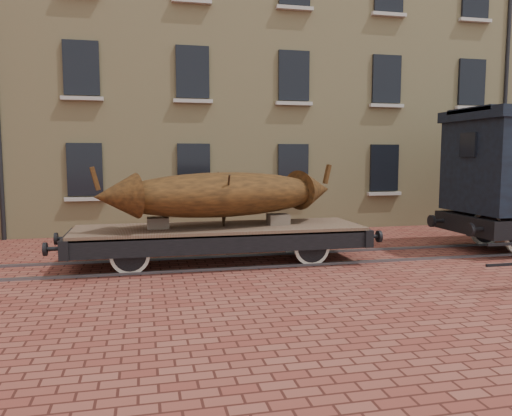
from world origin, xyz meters
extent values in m
plane|color=maroon|center=(0.00, 0.00, 0.00)|extent=(90.00, 90.00, 0.00)
cube|color=#CCB77B|center=(3.00, 10.00, 7.00)|extent=(40.00, 10.00, 14.00)
cube|color=black|center=(-6.00, 4.96, 2.20)|extent=(1.10, 0.12, 1.70)
cube|color=#A9A59B|center=(-6.00, 4.90, 1.25)|extent=(1.30, 0.18, 0.12)
cube|color=black|center=(-2.50, 4.96, 2.20)|extent=(1.10, 0.12, 1.70)
cube|color=#A9A59B|center=(-2.50, 4.90, 1.25)|extent=(1.30, 0.18, 0.12)
cube|color=black|center=(1.00, 4.96, 2.20)|extent=(1.10, 0.12, 1.70)
cube|color=#A9A59B|center=(1.00, 4.90, 1.25)|extent=(1.30, 0.18, 0.12)
cube|color=black|center=(4.50, 4.96, 2.20)|extent=(1.10, 0.12, 1.70)
cube|color=#A9A59B|center=(4.50, 4.90, 1.25)|extent=(1.30, 0.18, 0.12)
cube|color=black|center=(8.00, 4.96, 2.20)|extent=(1.10, 0.12, 1.70)
cube|color=#A9A59B|center=(8.00, 4.90, 1.25)|extent=(1.30, 0.18, 0.12)
cube|color=black|center=(-6.00, 4.96, 5.40)|extent=(1.10, 0.12, 1.70)
cube|color=#A9A59B|center=(-6.00, 4.90, 4.45)|extent=(1.30, 0.18, 0.12)
cube|color=black|center=(-2.50, 4.96, 5.40)|extent=(1.10, 0.12, 1.70)
cube|color=#A9A59B|center=(-2.50, 4.90, 4.45)|extent=(1.30, 0.18, 0.12)
cube|color=black|center=(1.00, 4.96, 5.40)|extent=(1.10, 0.12, 1.70)
cube|color=#A9A59B|center=(1.00, 4.90, 4.45)|extent=(1.30, 0.18, 0.12)
cube|color=black|center=(4.50, 4.96, 5.40)|extent=(1.10, 0.12, 1.70)
cube|color=#A9A59B|center=(4.50, 4.90, 4.45)|extent=(1.30, 0.18, 0.12)
cube|color=black|center=(8.00, 4.96, 5.40)|extent=(1.10, 0.12, 1.70)
cube|color=#A9A59B|center=(8.00, 4.90, 4.45)|extent=(1.30, 0.18, 0.12)
cube|color=#A9A59B|center=(-2.50, 4.90, 7.65)|extent=(1.30, 0.18, 0.12)
cube|color=#A9A59B|center=(1.00, 4.90, 7.65)|extent=(1.30, 0.18, 0.12)
cube|color=#A9A59B|center=(4.50, 4.90, 7.65)|extent=(1.30, 0.18, 0.12)
cube|color=#A9A59B|center=(8.00, 4.90, 7.65)|extent=(1.30, 0.18, 0.12)
cylinder|color=black|center=(9.50, 4.95, 7.00)|extent=(0.14, 0.14, 14.00)
cube|color=#59595E|center=(0.00, -0.72, 0.03)|extent=(30.00, 0.08, 0.06)
cube|color=#59595E|center=(0.00, 0.72, 0.03)|extent=(30.00, 0.08, 0.06)
cube|color=brown|center=(-2.37, 0.00, 0.87)|extent=(6.94, 2.04, 0.11)
cube|color=black|center=(-2.37, -0.94, 0.65)|extent=(6.94, 0.15, 0.42)
cube|color=black|center=(-2.37, 0.94, 0.65)|extent=(6.94, 0.15, 0.42)
cube|color=black|center=(-5.84, 0.00, 0.65)|extent=(0.20, 2.13, 0.42)
cylinder|color=black|center=(-6.10, -0.69, 0.65)|extent=(0.32, 0.09, 0.09)
cylinder|color=black|center=(-6.26, -0.69, 0.65)|extent=(0.07, 0.30, 0.30)
cylinder|color=black|center=(-6.10, 0.69, 0.65)|extent=(0.32, 0.09, 0.09)
cylinder|color=black|center=(-6.26, 0.69, 0.65)|extent=(0.07, 0.30, 0.30)
cube|color=black|center=(1.10, 0.00, 0.65)|extent=(0.20, 2.13, 0.42)
cylinder|color=black|center=(1.36, -0.69, 0.65)|extent=(0.32, 0.09, 0.09)
cylinder|color=black|center=(1.52, -0.69, 0.65)|extent=(0.07, 0.30, 0.30)
cylinder|color=black|center=(1.36, 0.69, 0.65)|extent=(0.32, 0.09, 0.09)
cylinder|color=black|center=(1.52, 0.69, 0.65)|extent=(0.07, 0.30, 0.30)
cylinder|color=black|center=(-4.50, 0.00, 0.44)|extent=(0.09, 1.76, 0.09)
cylinder|color=white|center=(-4.50, -0.72, 0.44)|extent=(0.89, 0.06, 0.89)
cylinder|color=black|center=(-4.50, -0.72, 0.44)|extent=(0.73, 0.09, 0.73)
cube|color=black|center=(-4.50, -0.83, 0.67)|extent=(0.83, 0.07, 0.09)
cylinder|color=white|center=(-4.50, 0.72, 0.44)|extent=(0.89, 0.06, 0.89)
cylinder|color=black|center=(-4.50, 0.72, 0.44)|extent=(0.73, 0.09, 0.73)
cube|color=black|center=(-4.50, 0.83, 0.67)|extent=(0.83, 0.07, 0.09)
cylinder|color=black|center=(-0.24, 0.00, 0.44)|extent=(0.09, 1.76, 0.09)
cylinder|color=white|center=(-0.24, -0.72, 0.44)|extent=(0.89, 0.06, 0.89)
cylinder|color=black|center=(-0.24, -0.72, 0.44)|extent=(0.73, 0.09, 0.73)
cube|color=black|center=(-0.24, -0.83, 0.67)|extent=(0.83, 0.07, 0.09)
cylinder|color=white|center=(-0.24, 0.72, 0.44)|extent=(0.89, 0.06, 0.89)
cylinder|color=black|center=(-0.24, 0.72, 0.44)|extent=(0.73, 0.09, 0.73)
cube|color=black|center=(-0.24, 0.83, 0.67)|extent=(0.83, 0.07, 0.09)
cube|color=black|center=(-2.37, 0.00, 0.51)|extent=(3.70, 0.06, 0.06)
cube|color=brown|center=(-3.85, 0.00, 1.05)|extent=(0.51, 0.46, 0.26)
cube|color=brown|center=(-0.89, 0.00, 1.05)|extent=(0.51, 0.46, 0.26)
ellipsoid|color=brown|center=(-2.27, 0.00, 1.70)|extent=(5.66, 2.85, 1.08)
cone|color=brown|center=(-4.78, -0.57, 1.75)|extent=(1.14, 1.21, 1.03)
cube|color=brown|center=(-5.19, -0.67, 2.15)|extent=(0.23, 0.16, 0.52)
cone|color=brown|center=(0.24, 0.57, 1.75)|extent=(1.14, 1.21, 1.03)
cube|color=brown|center=(0.65, 0.67, 2.15)|extent=(0.23, 0.16, 0.52)
cylinder|color=black|center=(-2.27, -0.44, 1.57)|extent=(0.05, 0.93, 1.32)
cylinder|color=black|center=(-2.27, 0.44, 1.57)|extent=(0.05, 0.93, 1.32)
cube|color=black|center=(4.44, 0.00, 0.76)|extent=(0.24, 2.61, 0.49)
cylinder|color=black|center=(3.95, -0.87, 0.76)|extent=(0.09, 0.35, 0.35)
cylinder|color=black|center=(3.95, 0.87, 0.76)|extent=(0.09, 0.35, 0.35)
cylinder|color=black|center=(5.64, 0.00, 0.52)|extent=(0.11, 2.07, 0.11)
cylinder|color=white|center=(5.64, 0.72, 0.52)|extent=(1.04, 0.08, 1.04)
cylinder|color=black|center=(5.64, 0.72, 0.52)|extent=(0.86, 0.11, 0.86)
cube|color=black|center=(4.42, 0.00, 2.94)|extent=(0.09, 0.65, 0.65)
camera|label=1|loc=(-4.16, -11.96, 2.64)|focal=35.00mm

